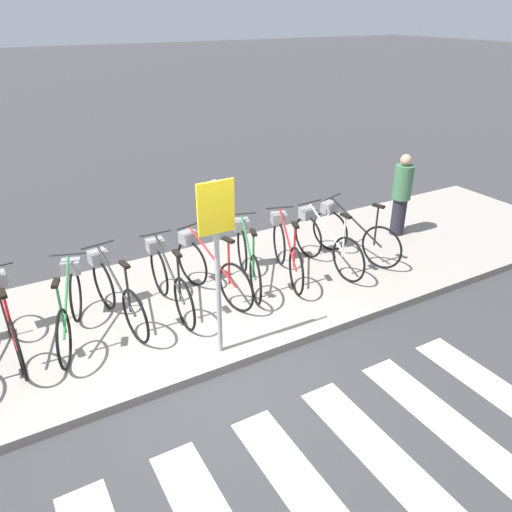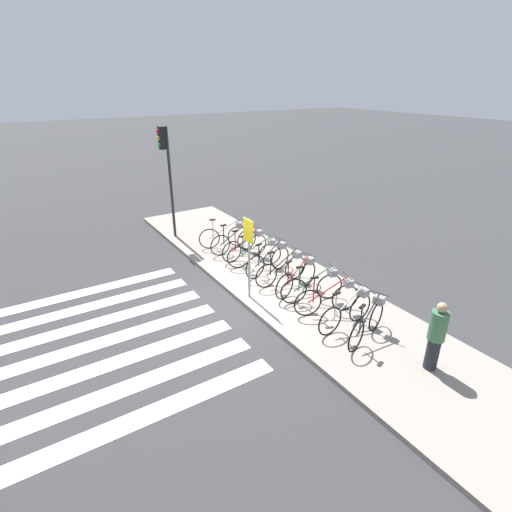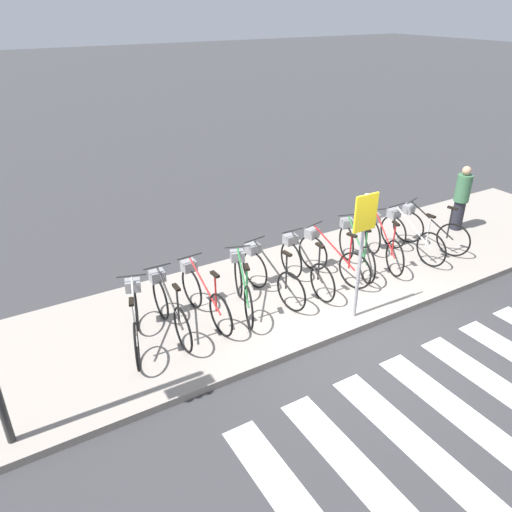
{
  "view_description": "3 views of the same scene",
  "coord_description": "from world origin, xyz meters",
  "px_view_note": "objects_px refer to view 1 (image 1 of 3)",
  "views": [
    {
      "loc": [
        -1.94,
        -4.32,
        3.98
      ],
      "look_at": [
        1.34,
        1.41,
        0.67
      ],
      "focal_mm": 35.0,
      "sensor_mm": 36.0,
      "label": 1
    },
    {
      "loc": [
        8.31,
        -4.65,
        5.54
      ],
      "look_at": [
        -0.54,
        0.98,
        0.89
      ],
      "focal_mm": 28.0,
      "sensor_mm": 36.0,
      "label": 2
    },
    {
      "loc": [
        -4.92,
        -4.99,
        4.97
      ],
      "look_at": [
        -1.04,
        1.53,
        1.05
      ],
      "focal_mm": 35.0,
      "sensor_mm": 36.0,
      "label": 3
    }
  ],
  "objects_px": {
    "parked_bicycle_6": "(209,267)",
    "parked_bicycle_9": "(324,240)",
    "parked_bicycle_7": "(247,256)",
    "parked_bicycle_4": "(115,291)",
    "parked_bicycle_10": "(351,232)",
    "pedestrian": "(401,194)",
    "parked_bicycle_2": "(8,319)",
    "parked_bicycle_3": "(70,306)",
    "sign_post": "(217,241)",
    "parked_bicycle_8": "(286,248)",
    "parked_bicycle_5": "(168,278)"
  },
  "relations": [
    {
      "from": "parked_bicycle_6",
      "to": "parked_bicycle_9",
      "type": "relative_size",
      "value": 0.98
    },
    {
      "from": "parked_bicycle_6",
      "to": "parked_bicycle_7",
      "type": "distance_m",
      "value": 0.66
    },
    {
      "from": "parked_bicycle_4",
      "to": "parked_bicycle_10",
      "type": "bearing_deg",
      "value": -0.58
    },
    {
      "from": "parked_bicycle_6",
      "to": "pedestrian",
      "type": "distance_m",
      "value": 4.05
    },
    {
      "from": "parked_bicycle_2",
      "to": "parked_bicycle_6",
      "type": "distance_m",
      "value": 2.7
    },
    {
      "from": "parked_bicycle_6",
      "to": "pedestrian",
      "type": "height_order",
      "value": "pedestrian"
    },
    {
      "from": "parked_bicycle_3",
      "to": "parked_bicycle_6",
      "type": "distance_m",
      "value": 1.98
    },
    {
      "from": "parked_bicycle_3",
      "to": "parked_bicycle_6",
      "type": "height_order",
      "value": "same"
    },
    {
      "from": "parked_bicycle_7",
      "to": "parked_bicycle_3",
      "type": "bearing_deg",
      "value": -177.29
    },
    {
      "from": "parked_bicycle_9",
      "to": "parked_bicycle_2",
      "type": "bearing_deg",
      "value": 179.11
    },
    {
      "from": "parked_bicycle_4",
      "to": "sign_post",
      "type": "xyz_separation_m",
      "value": [
        0.92,
        -1.31,
        1.05
      ]
    },
    {
      "from": "parked_bicycle_4",
      "to": "parked_bicycle_6",
      "type": "distance_m",
      "value": 1.38
    },
    {
      "from": "parked_bicycle_7",
      "to": "parked_bicycle_8",
      "type": "height_order",
      "value": "same"
    },
    {
      "from": "parked_bicycle_3",
      "to": "parked_bicycle_5",
      "type": "xyz_separation_m",
      "value": [
        1.34,
        0.05,
        0.0
      ]
    },
    {
      "from": "parked_bicycle_6",
      "to": "sign_post",
      "type": "relative_size",
      "value": 0.77
    },
    {
      "from": "parked_bicycle_7",
      "to": "pedestrian",
      "type": "bearing_deg",
      "value": 4.14
    },
    {
      "from": "parked_bicycle_6",
      "to": "parked_bicycle_8",
      "type": "relative_size",
      "value": 1.02
    },
    {
      "from": "parked_bicycle_4",
      "to": "parked_bicycle_10",
      "type": "distance_m",
      "value": 3.99
    },
    {
      "from": "parked_bicycle_9",
      "to": "pedestrian",
      "type": "height_order",
      "value": "pedestrian"
    },
    {
      "from": "parked_bicycle_6",
      "to": "parked_bicycle_8",
      "type": "height_order",
      "value": "same"
    },
    {
      "from": "parked_bicycle_3",
      "to": "parked_bicycle_6",
      "type": "relative_size",
      "value": 0.97
    },
    {
      "from": "parked_bicycle_9",
      "to": "parked_bicycle_7",
      "type": "bearing_deg",
      "value": 174.6
    },
    {
      "from": "parked_bicycle_5",
      "to": "sign_post",
      "type": "height_order",
      "value": "sign_post"
    },
    {
      "from": "parked_bicycle_8",
      "to": "parked_bicycle_9",
      "type": "relative_size",
      "value": 0.96
    },
    {
      "from": "parked_bicycle_2",
      "to": "parked_bicycle_10",
      "type": "height_order",
      "value": "same"
    },
    {
      "from": "parked_bicycle_5",
      "to": "parked_bicycle_7",
      "type": "distance_m",
      "value": 1.3
    },
    {
      "from": "parked_bicycle_9",
      "to": "parked_bicycle_10",
      "type": "bearing_deg",
      "value": 4.56
    },
    {
      "from": "pedestrian",
      "to": "parked_bicycle_10",
      "type": "bearing_deg",
      "value": -167.07
    },
    {
      "from": "parked_bicycle_3",
      "to": "parked_bicycle_7",
      "type": "relative_size",
      "value": 0.99
    },
    {
      "from": "parked_bicycle_3",
      "to": "parked_bicycle_4",
      "type": "height_order",
      "value": "same"
    },
    {
      "from": "parked_bicycle_7",
      "to": "parked_bicycle_4",
      "type": "bearing_deg",
      "value": -178.85
    },
    {
      "from": "pedestrian",
      "to": "parked_bicycle_7",
      "type": "bearing_deg",
      "value": -175.86
    },
    {
      "from": "parked_bicycle_5",
      "to": "parked_bicycle_6",
      "type": "height_order",
      "value": "same"
    },
    {
      "from": "parked_bicycle_2",
      "to": "parked_bicycle_7",
      "type": "relative_size",
      "value": 1.04
    },
    {
      "from": "parked_bicycle_10",
      "to": "parked_bicycle_4",
      "type": "bearing_deg",
      "value": 179.42
    },
    {
      "from": "parked_bicycle_3",
      "to": "parked_bicycle_7",
      "type": "bearing_deg",
      "value": 2.71
    },
    {
      "from": "parked_bicycle_5",
      "to": "sign_post",
      "type": "relative_size",
      "value": 0.79
    },
    {
      "from": "parked_bicycle_7",
      "to": "parked_bicycle_10",
      "type": "relative_size",
      "value": 1.0
    },
    {
      "from": "parked_bicycle_3",
      "to": "parked_bicycle_10",
      "type": "distance_m",
      "value": 4.59
    },
    {
      "from": "parked_bicycle_3",
      "to": "pedestrian",
      "type": "height_order",
      "value": "pedestrian"
    },
    {
      "from": "parked_bicycle_2",
      "to": "parked_bicycle_6",
      "type": "height_order",
      "value": "same"
    },
    {
      "from": "parked_bicycle_9",
      "to": "parked_bicycle_10",
      "type": "relative_size",
      "value": 1.04
    },
    {
      "from": "parked_bicycle_3",
      "to": "parked_bicycle_5",
      "type": "height_order",
      "value": "same"
    },
    {
      "from": "parked_bicycle_2",
      "to": "parked_bicycle_5",
      "type": "relative_size",
      "value": 1.0
    },
    {
      "from": "parked_bicycle_2",
      "to": "pedestrian",
      "type": "bearing_deg",
      "value": 2.55
    },
    {
      "from": "parked_bicycle_3",
      "to": "parked_bicycle_9",
      "type": "xyz_separation_m",
      "value": [
        4.0,
        -0.0,
        0.0
      ]
    },
    {
      "from": "parked_bicycle_6",
      "to": "parked_bicycle_3",
      "type": "bearing_deg",
      "value": -177.52
    },
    {
      "from": "parked_bicycle_2",
      "to": "parked_bicycle_4",
      "type": "bearing_deg",
      "value": 0.62
    },
    {
      "from": "pedestrian",
      "to": "sign_post",
      "type": "distance_m",
      "value": 4.82
    },
    {
      "from": "parked_bicycle_3",
      "to": "pedestrian",
      "type": "bearing_deg",
      "value": 3.52
    }
  ]
}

